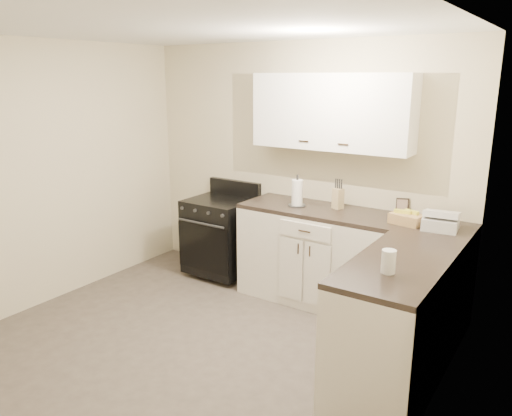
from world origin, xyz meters
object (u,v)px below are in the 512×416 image
Objects in this scene: stove at (220,236)px; wicker_basket at (407,219)px; paper_towel at (297,193)px; countertop_grill at (440,224)px; knife_block at (338,198)px.

wicker_basket is (2.04, -0.02, 0.52)m from stove.
paper_towel is 0.97× the size of wicker_basket.
countertop_grill reaches higher than stove.
paper_towel is at bearing -0.40° from stove.
stove is 2.11m from wicker_basket.
paper_towel is 0.94× the size of countertop_grill.
stove is 2.98× the size of countertop_grill.
countertop_grill is at bearing -0.11° from wicker_basket.
countertop_grill is (0.98, -0.15, -0.05)m from knife_block.
knife_block reaches higher than stove.
stove is at bearing -150.40° from knife_block.
paper_towel reaches higher than wicker_basket.
wicker_basket is at bearing -0.95° from paper_towel.
knife_block is at bearing 19.18° from paper_towel.
wicker_basket is (0.71, -0.15, -0.05)m from knife_block.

